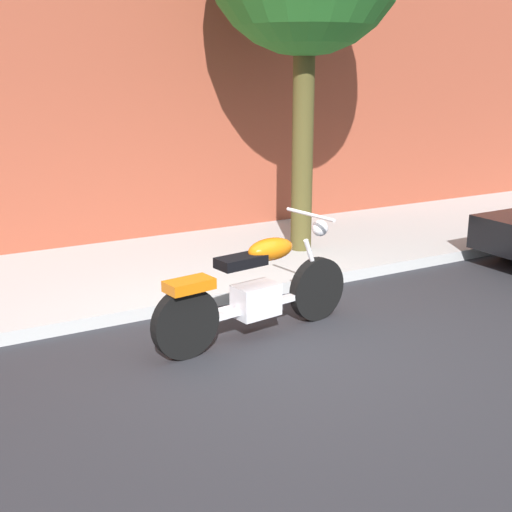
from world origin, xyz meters
TOP-DOWN VIEW (x-y plane):
  - ground_plane at (0.00, 0.00)m, footprint 60.00×60.00m
  - sidewalk at (0.00, 2.87)m, footprint 25.20×2.90m
  - motorcycle at (-0.16, 0.45)m, footprint 2.29×0.70m

SIDE VIEW (x-z plane):
  - ground_plane at x=0.00m, z-range 0.00..0.00m
  - sidewalk at x=0.00m, z-range 0.00..0.14m
  - motorcycle at x=-0.16m, z-range -0.10..1.07m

